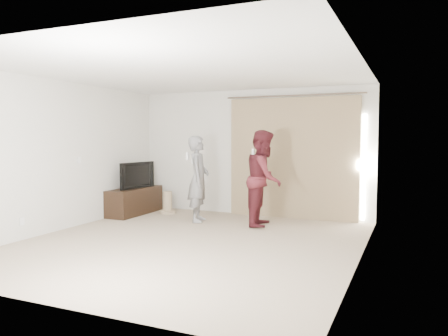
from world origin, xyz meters
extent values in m
plane|color=tan|center=(0.00, 0.00, 0.00)|extent=(5.50, 5.50, 0.00)
cube|color=silver|center=(0.00, 2.75, 1.30)|extent=(5.00, 0.04, 2.60)
cube|color=silver|center=(-2.50, 0.00, 1.30)|extent=(0.04, 5.50, 2.60)
cube|color=white|center=(-2.48, 0.40, 1.20)|extent=(0.02, 0.08, 0.12)
cube|color=white|center=(-2.48, -0.90, 0.30)|extent=(0.02, 0.08, 0.12)
cube|color=white|center=(0.00, 0.00, 2.60)|extent=(5.00, 5.50, 0.01)
cube|color=tan|center=(0.90, 2.68, 1.20)|extent=(2.60, 0.10, 2.40)
cylinder|color=brown|center=(0.90, 2.68, 2.44)|extent=(2.80, 0.03, 0.03)
cube|color=white|center=(2.26, 2.72, 1.05)|extent=(0.08, 0.04, 2.00)
cube|color=black|center=(-2.27, 1.79, 0.27)|extent=(0.49, 1.43, 0.55)
imported|color=black|center=(-2.27, 1.79, 0.82)|extent=(0.28, 0.96, 0.55)
cylinder|color=tan|center=(-1.67, 2.15, 0.03)|extent=(0.35, 0.35, 0.06)
cylinder|color=tan|center=(-1.67, 2.15, 0.26)|extent=(0.19, 0.19, 0.41)
imported|color=slate|center=(-0.66, 1.61, 0.82)|extent=(0.55, 0.69, 1.64)
cube|color=white|center=(-0.84, 1.51, 1.26)|extent=(0.04, 0.04, 0.14)
cube|color=white|center=(-0.84, 1.73, 1.15)|extent=(0.05, 0.05, 0.09)
imported|color=#4E181F|center=(0.62, 1.73, 0.87)|extent=(0.77, 0.93, 1.75)
cube|color=white|center=(0.44, 1.63, 1.34)|extent=(0.04, 0.04, 0.14)
cube|color=white|center=(0.44, 1.85, 1.22)|extent=(0.05, 0.05, 0.09)
camera|label=1|loc=(3.11, -5.83, 1.61)|focal=35.00mm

